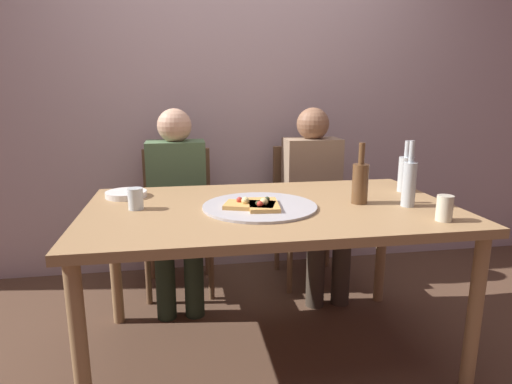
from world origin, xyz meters
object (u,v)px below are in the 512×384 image
Objects in this scene: wine_bottle at (406,173)px; water_bottle at (360,182)px; beer_bottle at (409,182)px; guest_in_beanie at (315,191)px; tumbler_far at (445,208)px; chair_right at (308,204)px; tumbler_near at (136,199)px; guest_in_sweater at (177,196)px; chair_left at (178,210)px; pizza_slice_extra at (264,205)px; dining_table at (270,220)px; plate_stack at (126,194)px; pizza_tray at (260,206)px; pizza_slice_last at (249,205)px.

wine_bottle is 0.38m from water_bottle.
guest_in_beanie is at bearing 101.24° from beer_bottle.
guest_in_beanie reaches higher than tumbler_far.
water_bottle is 0.98m from chair_right.
tumbler_near is 0.74m from guest_in_sweater.
beer_bottle is at bearing -23.95° from water_bottle.
guest_in_sweater is 1.00× the size of guest_in_beanie.
guest_in_beanie is at bearing 117.98° from wine_bottle.
chair_left is 0.77× the size of guest_in_sweater.
pizza_slice_extra is 0.20× the size of guest_in_beanie.
dining_table is 6.29× the size of wine_bottle.
guest_in_sweater reaches higher than beer_bottle.
wine_bottle is 1.44m from plate_stack.
guest_in_beanie is (0.50, 0.77, -0.12)m from pizza_tray.
beer_bottle is 1.08m from chair_right.
beer_bottle is 0.22m from water_bottle.
dining_table is 15.91× the size of tumbler_far.
pizza_tray is 1.94× the size of wine_bottle.
pizza_slice_last is at bearing -10.91° from tumbler_near.
wine_bottle is 0.86m from chair_right.
chair_left and chair_right have the same top height.
tumbler_far is at bearing -21.42° from pizza_slice_last.
chair_left reaches higher than dining_table.
guest_in_beanie is (0.88, 0.00, 0.00)m from guest_in_sweater.
pizza_slice_extra is 0.20× the size of guest_in_sweater.
pizza_slice_extra reaches higher than plate_stack.
pizza_tray is at bearing -6.90° from tumbler_near.
pizza_tray is 1.08m from chair_right.
plate_stack is 0.53m from guest_in_sweater.
guest_in_sweater is at bearing 76.30° from tumbler_near.
beer_bottle is at bearing 140.83° from guest_in_sweater.
chair_left reaches higher than tumbler_near.
pizza_tray is 0.84m from wine_bottle.
beer_bottle is (0.66, -0.05, 0.09)m from pizza_slice_extra.
dining_table is 17.32× the size of tumbler_near.
wine_bottle is 0.53m from tumbler_far.
guest_in_beanie reaches higher than wine_bottle.
tumbler_near is at bearing 176.29° from dining_table.
dining_table is 0.10m from pizza_tray.
pizza_slice_last reaches higher than plate_stack.
beer_bottle is (-0.13, -0.28, 0.01)m from wine_bottle.
chair_left is 0.88m from chair_right.
pizza_slice_last is 0.06m from pizza_slice_extra.
dining_table is 1.86× the size of chair_right.
guest_in_beanie reaches higher than pizza_tray.
pizza_tray is at bearing 106.01° from pizza_slice_extra.
pizza_slice_last is 2.37× the size of tumbler_far.
water_bottle is at bearing 156.05° from beer_bottle.
guest_in_beanie is (0.49, 0.81, -0.14)m from pizza_slice_extra.
pizza_slice_last is 0.89m from wine_bottle.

